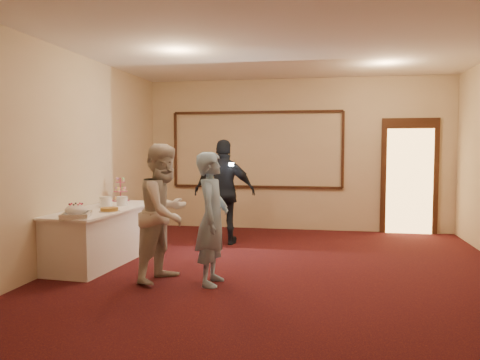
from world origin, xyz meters
name	(u,v)px	position (x,y,z in m)	size (l,w,h in m)	color
floor	(280,276)	(0.00, 0.00, 0.00)	(7.00, 7.00, 0.00)	black
room_walls	(281,117)	(0.00, 0.00, 2.03)	(6.04, 7.04, 3.02)	beige
wall_molding	(257,150)	(-0.80, 3.47, 1.60)	(3.45, 0.04, 1.55)	#33200F
doorway	(409,177)	(2.15, 3.45, 1.08)	(1.05, 0.07, 2.20)	#33200F
buffet_table	(104,235)	(-2.59, 0.35, 0.39)	(0.98, 2.18, 0.77)	white
pavlova_tray	(76,212)	(-2.51, -0.52, 0.84)	(0.45, 0.50, 0.17)	silver
cupcake_stand	(121,192)	(-2.74, 1.30, 0.92)	(0.28, 0.28, 0.42)	#C44D6B
plate_stack_a	(106,202)	(-2.61, 0.50, 0.85)	(0.18, 0.18, 0.15)	white
plate_stack_b	(122,201)	(-2.44, 0.69, 0.84)	(0.17, 0.17, 0.14)	white
tart	(109,210)	(-2.34, 0.05, 0.80)	(0.28, 0.28, 0.06)	white
man	(212,219)	(-0.78, -0.46, 0.80)	(0.58, 0.38, 1.59)	#82ACCF
woman	(165,213)	(-1.40, -0.40, 0.84)	(0.82, 0.64, 1.69)	beige
guest	(224,192)	(-1.12, 1.85, 0.89)	(1.04, 0.43, 1.78)	black
camera_flash	(231,164)	(-0.95, 1.58, 1.37)	(0.07, 0.04, 0.05)	white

